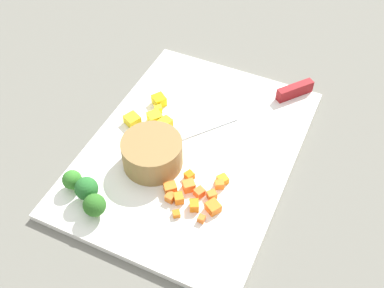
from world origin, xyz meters
name	(u,v)px	position (x,y,z in m)	size (l,w,h in m)	color
ground_plane	(192,153)	(0.00, 0.00, 0.00)	(4.00, 4.00, 0.00)	#67665C
cutting_board	(192,150)	(0.00, 0.00, 0.01)	(0.43, 0.32, 0.01)	white
prep_bowl	(152,153)	(0.05, -0.04, 0.04)	(0.09, 0.09, 0.05)	olive
chef_knife	(264,103)	(-0.14, 0.07, 0.02)	(0.27, 0.22, 0.02)	silver
carrot_dice_0	(189,176)	(0.06, 0.02, 0.02)	(0.01, 0.01, 0.01)	orange
carrot_dice_1	(189,186)	(0.08, 0.03, 0.02)	(0.02, 0.02, 0.02)	orange
carrot_dice_2	(202,219)	(0.12, 0.07, 0.02)	(0.01, 0.01, 0.01)	orange
carrot_dice_3	(219,185)	(0.05, 0.07, 0.02)	(0.01, 0.01, 0.01)	orange
carrot_dice_4	(199,192)	(0.08, 0.05, 0.02)	(0.01, 0.01, 0.01)	orange
carrot_dice_5	(179,198)	(0.10, 0.03, 0.02)	(0.01, 0.01, 0.01)	orange
carrot_dice_6	(170,188)	(0.09, 0.01, 0.02)	(0.02, 0.02, 0.02)	orange
carrot_dice_7	(194,205)	(0.11, 0.05, 0.02)	(0.02, 0.01, 0.01)	orange
carrot_dice_8	(176,214)	(0.13, 0.03, 0.02)	(0.01, 0.01, 0.01)	orange
carrot_dice_9	(213,207)	(0.10, 0.08, 0.02)	(0.02, 0.02, 0.01)	orange
carrot_dice_10	(170,197)	(0.11, 0.01, 0.02)	(0.01, 0.01, 0.01)	orange
carrot_dice_11	(212,195)	(0.08, 0.07, 0.02)	(0.01, 0.01, 0.01)	orange
carrot_dice_12	(223,180)	(0.04, 0.07, 0.02)	(0.01, 0.02, 0.01)	orange
pepper_dice_0	(165,124)	(-0.02, -0.06, 0.02)	(0.02, 0.02, 0.02)	yellow
pepper_dice_1	(159,100)	(-0.07, -0.10, 0.02)	(0.02, 0.02, 0.02)	yellow
pepper_dice_2	(132,120)	(-0.01, -0.12, 0.02)	(0.02, 0.02, 0.02)	yellow
pepper_dice_3	(158,109)	(-0.05, -0.09, 0.02)	(0.01, 0.01, 0.01)	yellow
pepper_dice_4	(155,118)	(-0.03, -0.08, 0.02)	(0.02, 0.02, 0.02)	yellow
broccoli_floret_0	(87,189)	(0.16, -0.10, 0.04)	(0.03, 0.03, 0.04)	#98B360
broccoli_floret_1	(72,180)	(0.15, -0.13, 0.03)	(0.03, 0.03, 0.03)	#97C369
broccoli_floret_2	(95,205)	(0.17, -0.07, 0.03)	(0.03, 0.03, 0.04)	#84B760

